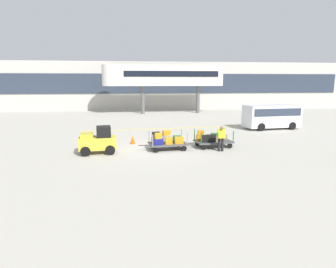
# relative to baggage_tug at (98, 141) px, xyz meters

# --- Properties ---
(ground_plane) EXTENTS (120.00, 120.00, 0.00)m
(ground_plane) POSITION_rel_baggage_tug_xyz_m (3.36, 0.80, -0.75)
(ground_plane) COLOR #B2ADA0
(apron_lead_line) EXTENTS (14.60, 1.70, 0.01)m
(apron_lead_line) POSITION_rel_baggage_tug_xyz_m (5.03, 8.46, -0.75)
(apron_lead_line) COLOR yellow
(apron_lead_line) RESTS_ON ground_plane
(terminal_building) EXTENTS (63.19, 2.51, 6.95)m
(terminal_building) POSITION_rel_baggage_tug_xyz_m (3.36, 26.78, 2.73)
(terminal_building) COLOR #BCB7AD
(terminal_building) RESTS_ON ground_plane
(jet_bridge) EXTENTS (15.34, 3.00, 6.17)m
(jet_bridge) POSITION_rel_baggage_tug_xyz_m (5.28, 20.80, 4.06)
(jet_bridge) COLOR silver
(jet_bridge) RESTS_ON ground_plane
(baggage_tug) EXTENTS (2.21, 1.44, 1.58)m
(baggage_tug) POSITION_rel_baggage_tug_xyz_m (0.00, 0.00, 0.00)
(baggage_tug) COLOR gold
(baggage_tug) RESTS_ON ground_plane
(baggage_cart_lead) EXTENTS (3.06, 1.65, 1.16)m
(baggage_cart_lead) POSITION_rel_baggage_tug_xyz_m (4.04, 0.49, -0.20)
(baggage_cart_lead) COLOR #4C4C4F
(baggage_cart_lead) RESTS_ON ground_plane
(baggage_cart_middle) EXTENTS (3.06, 1.65, 1.10)m
(baggage_cart_middle) POSITION_rel_baggage_tug_xyz_m (7.01, 0.83, -0.25)
(baggage_cart_middle) COLOR #4C4C4F
(baggage_cart_middle) RESTS_ON ground_plane
(baggage_handler) EXTENTS (0.43, 0.46, 1.56)m
(baggage_handler) POSITION_rel_baggage_tug_xyz_m (7.24, -0.40, 0.11)
(baggage_handler) COLOR black
(baggage_handler) RESTS_ON ground_plane
(shuttle_van) EXTENTS (4.97, 2.38, 2.10)m
(shuttle_van) POSITION_rel_baggage_tug_xyz_m (14.17, 7.26, 0.48)
(shuttle_van) COLOR silver
(shuttle_van) RESTS_ON ground_plane
(safety_cone_near) EXTENTS (0.36, 0.36, 0.55)m
(safety_cone_near) POSITION_rel_baggage_tug_xyz_m (1.99, 2.39, -0.48)
(safety_cone_near) COLOR #EA590F
(safety_cone_near) RESTS_ON ground_plane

